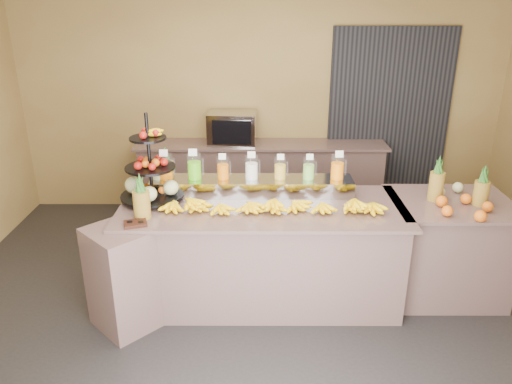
{
  "coord_description": "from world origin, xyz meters",
  "views": [
    {
      "loc": [
        -0.05,
        -3.7,
        2.66
      ],
      "look_at": [
        -0.06,
        0.3,
        1.06
      ],
      "focal_mm": 35.0,
      "sensor_mm": 36.0,
      "label": 1
    }
  ],
  "objects_px": {
    "banana_heap": "(273,203)",
    "fruit_stand": "(155,178)",
    "pitcher_tray": "(252,186)",
    "oven_warmer": "(232,128)",
    "condiment_caddy": "(135,224)",
    "right_fruit_pile": "(460,198)"
  },
  "relations": [
    {
      "from": "fruit_stand",
      "to": "condiment_caddy",
      "type": "distance_m",
      "value": 0.56
    },
    {
      "from": "condiment_caddy",
      "to": "banana_heap",
      "type": "bearing_deg",
      "value": 15.52
    },
    {
      "from": "banana_heap",
      "to": "condiment_caddy",
      "type": "distance_m",
      "value": 1.16
    },
    {
      "from": "pitcher_tray",
      "to": "banana_heap",
      "type": "xyz_separation_m",
      "value": [
        0.19,
        -0.36,
        -0.01
      ]
    },
    {
      "from": "pitcher_tray",
      "to": "oven_warmer",
      "type": "distance_m",
      "value": 1.69
    },
    {
      "from": "fruit_stand",
      "to": "banana_heap",
      "type": "bearing_deg",
      "value": -27.1
    },
    {
      "from": "pitcher_tray",
      "to": "banana_heap",
      "type": "height_order",
      "value": "banana_heap"
    },
    {
      "from": "pitcher_tray",
      "to": "fruit_stand",
      "type": "height_order",
      "value": "fruit_stand"
    },
    {
      "from": "oven_warmer",
      "to": "banana_heap",
      "type": "bearing_deg",
      "value": -73.55
    },
    {
      "from": "fruit_stand",
      "to": "oven_warmer",
      "type": "relative_size",
      "value": 1.37
    },
    {
      "from": "fruit_stand",
      "to": "condiment_caddy",
      "type": "bearing_deg",
      "value": -113.12
    },
    {
      "from": "condiment_caddy",
      "to": "oven_warmer",
      "type": "height_order",
      "value": "oven_warmer"
    },
    {
      "from": "pitcher_tray",
      "to": "right_fruit_pile",
      "type": "height_order",
      "value": "right_fruit_pile"
    },
    {
      "from": "right_fruit_pile",
      "to": "oven_warmer",
      "type": "xyz_separation_m",
      "value": [
        -2.05,
        1.97,
        0.11
      ]
    },
    {
      "from": "condiment_caddy",
      "to": "right_fruit_pile",
      "type": "height_order",
      "value": "right_fruit_pile"
    },
    {
      "from": "right_fruit_pile",
      "to": "condiment_caddy",
      "type": "bearing_deg",
      "value": -172.36
    },
    {
      "from": "condiment_caddy",
      "to": "right_fruit_pile",
      "type": "xyz_separation_m",
      "value": [
        2.73,
        0.37,
        0.07
      ]
    },
    {
      "from": "right_fruit_pile",
      "to": "pitcher_tray",
      "type": "bearing_deg",
      "value": 170.44
    },
    {
      "from": "fruit_stand",
      "to": "pitcher_tray",
      "type": "bearing_deg",
      "value": -5.78
    },
    {
      "from": "banana_heap",
      "to": "right_fruit_pile",
      "type": "relative_size",
      "value": 3.93
    },
    {
      "from": "banana_heap",
      "to": "fruit_stand",
      "type": "height_order",
      "value": "fruit_stand"
    },
    {
      "from": "banana_heap",
      "to": "oven_warmer",
      "type": "xyz_separation_m",
      "value": [
        -0.44,
        2.03,
        0.13
      ]
    }
  ]
}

